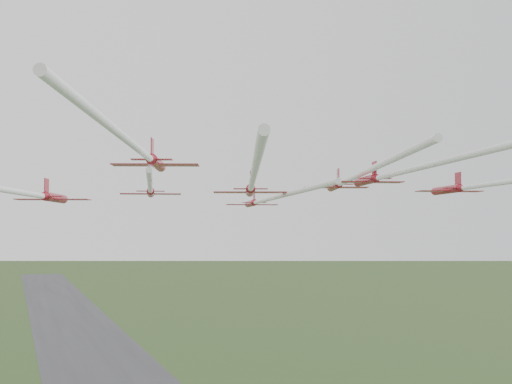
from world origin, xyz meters
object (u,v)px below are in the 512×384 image
object	(u,v)px
jet_lead	(267,200)
jet_row3_right	(484,185)
jet_row4_left	(142,152)
jet_row4_right	(403,172)
jet_row2_left	(150,189)
jet_row3_left	(29,194)
jet_row2_right	(350,179)
jet_row3_mid	(252,183)

from	to	relation	value
jet_lead	jet_row3_right	world-z (taller)	jet_row3_right
jet_row4_left	jet_row4_right	size ratio (longest dim) A/B	0.98
jet_row2_left	jet_row3_left	bearing A→B (deg)	-136.54
jet_lead	jet_row4_right	distance (m)	38.36
jet_row2_right	jet_lead	bearing A→B (deg)	129.46
jet_lead	jet_row4_left	size ratio (longest dim) A/B	1.26
jet_row3_mid	jet_row4_left	xyz separation A→B (m)	(-12.26, -4.86, 2.28)
jet_row2_right	jet_row3_right	xyz separation A→B (m)	(11.99, -11.35, -1.21)
jet_row2_left	jet_row2_right	distance (m)	26.18
jet_lead	jet_row3_right	xyz separation A→B (m)	(17.99, -26.51, 0.93)
jet_row3_right	jet_row4_left	distance (m)	42.41
jet_row3_left	jet_row4_right	world-z (taller)	jet_row4_right
jet_lead	jet_row2_right	bearing A→B (deg)	-57.73
jet_row2_left	jet_row3_right	bearing A→B (deg)	-20.52
jet_row2_right	jet_row4_left	world-z (taller)	jet_row4_left
jet_lead	jet_row2_right	world-z (taller)	jet_row2_right
jet_row2_right	jet_row4_right	world-z (taller)	jet_row2_right
jet_row3_mid	jet_row4_left	world-z (taller)	jet_row4_left
jet_row2_right	jet_row4_right	bearing A→B (deg)	-86.68
jet_row3_left	jet_lead	bearing A→B (deg)	41.49
jet_row4_left	jet_row2_left	bearing A→B (deg)	95.49
jet_row2_left	jet_row3_left	distance (m)	18.42
jet_row3_left	jet_row3_mid	world-z (taller)	jet_row3_mid
jet_row3_left	jet_row2_right	bearing A→B (deg)	17.07
jet_row3_mid	jet_row4_left	distance (m)	13.38
jet_lead	jet_row2_left	size ratio (longest dim) A/B	1.35
jet_row2_right	jet_row3_right	distance (m)	16.55
jet_lead	jet_row4_right	xyz separation A→B (m)	(0.00, -38.35, 1.13)
jet_lead	jet_row4_left	world-z (taller)	jet_row4_left
jet_lead	jet_row3_right	distance (m)	32.06
jet_row2_left	jet_row3_right	size ratio (longest dim) A/B	0.95
jet_lead	jet_row3_mid	size ratio (longest dim) A/B	1.06
jet_row2_right	jet_row3_left	size ratio (longest dim) A/B	1.26
jet_row3_mid	jet_row4_right	distance (m)	15.62
jet_row3_left	jet_row3_right	distance (m)	52.77
jet_lead	jet_row2_right	distance (m)	16.45
jet_row3_right	jet_row2_left	bearing A→B (deg)	159.93
jet_row2_left	jet_row4_left	distance (m)	28.75
jet_row3_right	jet_lead	bearing A→B (deg)	135.28
jet_row3_mid	jet_row3_right	world-z (taller)	jet_row3_right
jet_row2_left	jet_row3_left	size ratio (longest dim) A/B	0.95
jet_row3_left	jet_row3_mid	distance (m)	25.51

